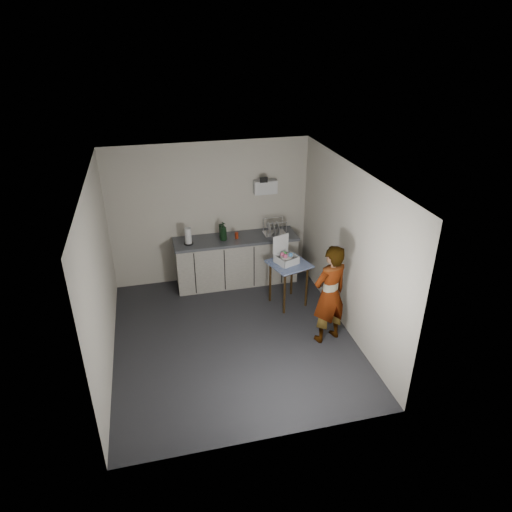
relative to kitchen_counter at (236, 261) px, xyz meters
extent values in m
plane|color=#27272C|center=(-0.40, -1.70, -0.43)|extent=(4.00, 4.00, 0.00)
cube|color=beige|center=(-0.40, 0.29, 0.87)|extent=(3.60, 0.02, 2.60)
cube|color=beige|center=(1.39, -1.70, 0.87)|extent=(0.02, 4.00, 2.60)
cube|color=beige|center=(-2.19, -1.70, 0.87)|extent=(0.02, 4.00, 2.60)
cube|color=silver|center=(-0.40, -1.70, 2.17)|extent=(3.60, 4.00, 0.01)
cube|color=black|center=(0.00, 0.00, -0.39)|extent=(2.20, 0.52, 0.08)
cube|color=beige|center=(0.00, 0.00, 0.00)|extent=(2.20, 0.58, 0.86)
cube|color=#45494F|center=(0.00, 0.00, 0.46)|extent=(2.24, 0.62, 0.05)
cube|color=black|center=(-0.80, -0.29, 0.00)|extent=(0.02, 0.01, 0.80)
cube|color=black|center=(-0.27, -0.29, 0.00)|extent=(0.02, 0.01, 0.80)
cube|color=black|center=(0.27, -0.29, 0.00)|extent=(0.01, 0.01, 0.80)
cube|color=black|center=(0.80, -0.29, 0.00)|extent=(0.02, 0.01, 0.80)
cube|color=white|center=(0.60, 0.22, 1.32)|extent=(0.42, 0.16, 0.24)
cube|color=white|center=(0.60, 0.27, 1.18)|extent=(0.30, 0.06, 0.04)
cube|color=black|center=(0.55, 0.13, 1.48)|extent=(0.14, 0.02, 0.10)
cylinder|color=#311F0B|center=(0.56, -1.23, -0.06)|extent=(0.04, 0.04, 0.73)
cylinder|color=#311F0B|center=(0.99, -1.10, -0.06)|extent=(0.04, 0.04, 0.73)
cylinder|color=#311F0B|center=(0.44, -0.80, -0.06)|extent=(0.04, 0.04, 0.73)
cylinder|color=#311F0B|center=(0.86, -0.67, -0.06)|extent=(0.04, 0.04, 0.73)
cube|color=#311F0B|center=(0.71, -0.95, 0.32)|extent=(0.67, 0.67, 0.04)
cube|color=navy|center=(0.71, -0.95, 0.35)|extent=(0.76, 0.76, 0.03)
imported|color=#B2A593|center=(0.99, -2.05, 0.37)|extent=(0.67, 0.54, 1.59)
imported|color=black|center=(-0.23, -0.05, 0.65)|extent=(0.17, 0.18, 0.34)
cylinder|color=red|center=(0.01, -0.03, 0.54)|extent=(0.06, 0.06, 0.12)
cylinder|color=black|center=(-0.25, 0.07, 0.61)|extent=(0.07, 0.07, 0.25)
cylinder|color=black|center=(-0.85, -0.05, 0.49)|extent=(0.17, 0.17, 0.02)
cylinder|color=white|center=(-0.85, -0.05, 0.64)|extent=(0.11, 0.11, 0.28)
cube|color=white|center=(0.73, -0.01, 0.49)|extent=(0.40, 0.30, 0.02)
cylinder|color=white|center=(0.54, -0.14, 0.63)|extent=(0.01, 0.01, 0.26)
cylinder|color=white|center=(0.91, -0.14, 0.63)|extent=(0.01, 0.01, 0.26)
cylinder|color=white|center=(0.54, 0.12, 0.63)|extent=(0.01, 0.01, 0.26)
cylinder|color=white|center=(0.91, 0.12, 0.63)|extent=(0.01, 0.01, 0.26)
cylinder|color=white|center=(0.63, -0.01, 0.61)|extent=(0.05, 0.22, 0.22)
cylinder|color=white|center=(0.71, -0.01, 0.61)|extent=(0.05, 0.22, 0.22)
cylinder|color=white|center=(0.79, -0.01, 0.61)|extent=(0.05, 0.22, 0.22)
cube|color=white|center=(0.67, -0.92, 0.37)|extent=(0.41, 0.41, 0.01)
cube|color=white|center=(0.73, -1.07, 0.43)|extent=(0.30, 0.12, 0.12)
cube|color=white|center=(0.62, -0.78, 0.43)|extent=(0.30, 0.12, 0.12)
cube|color=white|center=(0.53, -0.98, 0.43)|extent=(0.12, 0.30, 0.12)
cube|color=white|center=(0.82, -0.87, 0.43)|extent=(0.12, 0.30, 0.12)
cube|color=white|center=(0.62, -0.77, 0.65)|extent=(0.30, 0.13, 0.32)
cylinder|color=silver|center=(0.67, -0.92, 0.43)|extent=(0.21, 0.21, 0.12)
sphere|color=#FF5D97|center=(0.64, -0.98, 0.51)|extent=(0.07, 0.07, 0.07)
sphere|color=#5095DB|center=(0.74, -0.94, 0.51)|extent=(0.07, 0.07, 0.07)
sphere|color=#56D15B|center=(0.66, -0.87, 0.51)|extent=(0.07, 0.07, 0.07)
sphere|color=#FF5D97|center=(0.61, -0.90, 0.51)|extent=(0.07, 0.07, 0.07)
camera|label=1|loc=(-1.42, -7.36, 3.92)|focal=32.00mm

